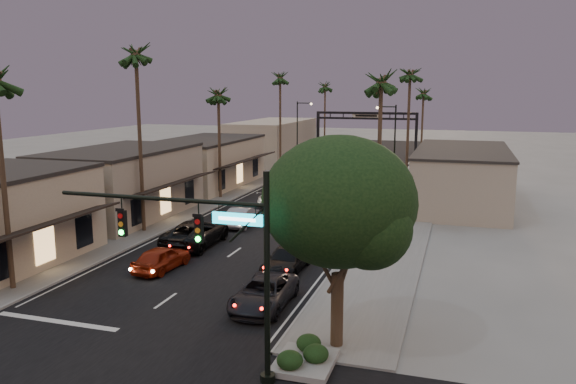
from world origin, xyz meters
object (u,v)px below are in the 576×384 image
Objects in this scene: curbside_black at (287,259)px; corner_tree at (340,207)px; palm_lb at (136,49)px; palm_rc at (424,90)px; curbside_near at (264,293)px; palm_lc at (218,90)px; palm_ra at (381,76)px; palm_ld at (280,75)px; oncoming_pickup at (196,233)px; traffic_signal at (217,244)px; palm_rb at (410,70)px; arch at (366,124)px; oncoming_red at (161,258)px; streetlight_right at (392,141)px; streetlight_left at (299,129)px; palm_far at (325,84)px; oncoming_silver at (242,216)px.

corner_tree is at bearing -59.08° from curbside_black.
palm_lb reaches higher than palm_rc.
palm_lb reaches higher than curbside_near.
palm_lc is 20.99m from palm_ra.
palm_ld is 2.26× the size of oncoming_pickup.
corner_tree is at bearing 42.31° from traffic_signal.
palm_rb is 30.29m from curbside_black.
arch is 35.41m from palm_lc.
palm_ra is 2.63× the size of curbside_black.
palm_ra is 18.32m from oncoming_red.
palm_rc reaches higher than oncoming_red.
palm_lb is at bearing -124.01° from streetlight_right.
palm_ld reaches higher than streetlight_left.
palm_far is at bearing -80.08° from oncoming_red.
traffic_signal is at bearing -85.07° from arch.
curbside_black reaches higher than curbside_near.
curbside_near is at bearing -82.56° from curbside_black.
arch reaches higher than oncoming_red.
palm_lb is 14.69m from oncoming_silver.
arch is (-9.48, 62.55, -0.45)m from corner_tree.
streetlight_left is at bearing 103.14° from traffic_signal.
arch is 3.53× the size of oncoming_red.
corner_tree is 18.43m from oncoming_pickup.
corner_tree is 14.94m from oncoming_red.
curbside_black is (-4.15, -7.64, -10.72)m from palm_ra.
palm_rc is 40.72m from oncoming_silver.
palm_lc is (-15.52, -9.00, 5.14)m from streetlight_right.
oncoming_red is (5.90, -40.66, -11.68)m from palm_ld.
corner_tree is 0.62× the size of palm_rb.
curbside_black is (13.05, -19.64, -9.74)m from palm_lc.
palm_lb is 19.03m from curbside_black.
palm_far is at bearing 89.25° from palm_ld.
oncoming_pickup is at bearing -80.21° from oncoming_red.
palm_ld is at bearing -119.25° from streetlight_left.
palm_lc reaches higher than curbside_black.
palm_far is 63.85m from curbside_black.
corner_tree is 0.62× the size of palm_ld.
oncoming_silver is at bearing 114.93° from curbside_near.
arch is at bearing 94.93° from traffic_signal.
oncoming_pickup reaches higher than curbside_near.
traffic_signal is at bearing 118.28° from oncoming_pickup.
curbside_near is at bearing -93.16° from streetlight_right.
palm_lb is at bearing 29.55° from oncoming_silver.
palm_ra is 2.54× the size of curbside_near.
corner_tree is 1.93× the size of oncoming_silver.
oncoming_silver is (0.92, 6.13, -0.12)m from oncoming_pickup.
oncoming_red is at bearing -162.70° from curbside_black.
curbside_black is (13.05, -38.64, -11.69)m from palm_ld.
oncoming_silver is at bearing 122.33° from corner_tree.
streetlight_left is 0.63× the size of palm_ld.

